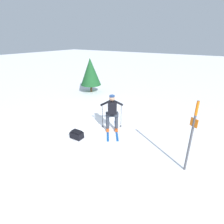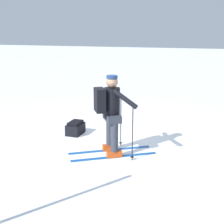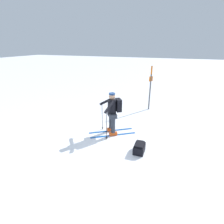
% 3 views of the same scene
% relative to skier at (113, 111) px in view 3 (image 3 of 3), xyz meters
% --- Properties ---
extents(ground_plane, '(80.00, 80.00, 0.00)m').
position_rel_skier_xyz_m(ground_plane, '(-0.12, 0.72, -0.92)').
color(ground_plane, white).
extents(skier, '(1.70, 1.38, 1.61)m').
position_rel_skier_xyz_m(skier, '(0.00, 0.00, 0.00)').
color(skier, '#144C9E').
rests_on(skier, ground_plane).
extents(dropped_backpack, '(0.33, 0.50, 0.32)m').
position_rel_skier_xyz_m(dropped_backpack, '(-1.25, 0.88, -0.77)').
color(dropped_backpack, black).
rests_on(dropped_backpack, ground_plane).
extents(trail_marker, '(0.15, 0.21, 2.24)m').
position_rel_skier_xyz_m(trail_marker, '(-0.82, -3.18, 0.41)').
color(trail_marker, '#4C4C51').
rests_on(trail_marker, ground_plane).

